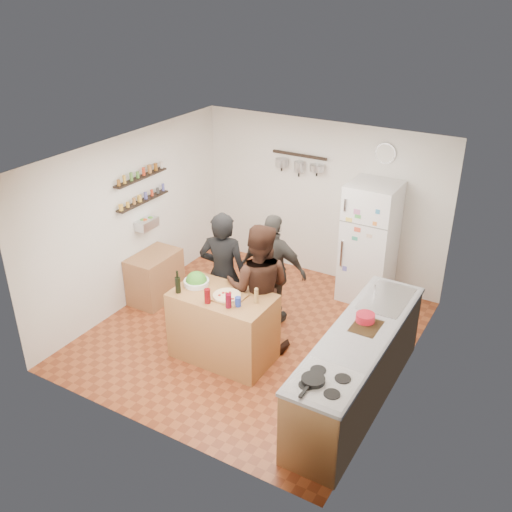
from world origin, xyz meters
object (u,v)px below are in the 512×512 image
Objects in this scene: prep_island at (223,326)px; wall_clock at (385,153)px; person_back at (273,271)px; salt_canister at (238,302)px; wine_bottle at (178,285)px; side_table at (155,277)px; person_left at (223,274)px; salad_bowl at (196,282)px; red_bowl at (365,317)px; person_center at (258,288)px; pepper_mill at (256,297)px; skillet at (313,380)px; counter_run at (357,368)px; fridge at (369,242)px.

wall_clock is at bearing 69.41° from prep_island.
salt_canister is at bearing 92.05° from person_back.
side_table is at bearing 141.93° from wine_bottle.
person_left reaches higher than person_back.
person_back is (0.56, 0.99, -0.14)m from salad_bowl.
person_center is at bearing 175.34° from red_bowl.
prep_island is at bearing -6.79° from salad_bowl.
salt_canister is 0.07× the size of person_back.
pepper_mill is 0.54× the size of wall_clock.
wine_bottle is 2.28m from skillet.
wall_clock is (-0.75, 2.63, 1.70)m from counter_run.
fridge reaches higher than pepper_mill.
pepper_mill is 2.38m from fridge.
salad_bowl is 2.72m from fridge.
prep_island is 5.38× the size of skillet.
pepper_mill is at bearing 6.34° from prep_island.
person_center is (0.59, -0.09, -0.00)m from person_left.
salt_canister is (0.30, -0.12, 0.51)m from prep_island.
person_back is 2.01× the size of side_table.
skillet is (1.40, -1.38, 0.08)m from person_center.
salt_canister is at bearing -22.59° from side_table.
person_left is 2.47m from skillet.
red_bowl is at bearing 11.94° from pepper_mill.
pepper_mill is 0.92m from person_left.
red_bowl is at bearing -6.52° from side_table.
person_center reaches higher than person_back.
wall_clock is at bearing -128.15° from person_center.
side_table is (-3.34, 1.65, -0.58)m from skillet.
wall_clock is at bearing 75.81° from salt_canister.
person_left is 2.18m from counter_run.
side_table is at bearing 153.77° from skillet.
fridge reaches higher than skillet.
fridge is (-0.70, 2.04, -0.06)m from red_bowl.
person_back reaches higher than counter_run.
skillet is at bearing 121.70° from person_back.
person_center is 2.16× the size of side_table.
wine_bottle is 2.35m from counter_run.
salt_canister is 1.18m from person_back.
person_center is 1.46m from red_bowl.
prep_island is 0.65m from salad_bowl.
salad_bowl is 0.12× the size of counter_run.
salad_bowl is (-0.42, 0.05, 0.49)m from prep_island.
red_bowl reaches higher than skillet.
side_table is (-3.39, 0.39, -0.60)m from red_bowl.
person_left reaches higher than wine_bottle.
red_bowl is at bearing 10.49° from prep_island.
wine_bottle is 0.26× the size of side_table.
skillet is at bearing -95.70° from counter_run.
wine_bottle is at bearing 21.20° from person_center.
wall_clock is (0.71, 2.81, 1.18)m from salt_canister.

